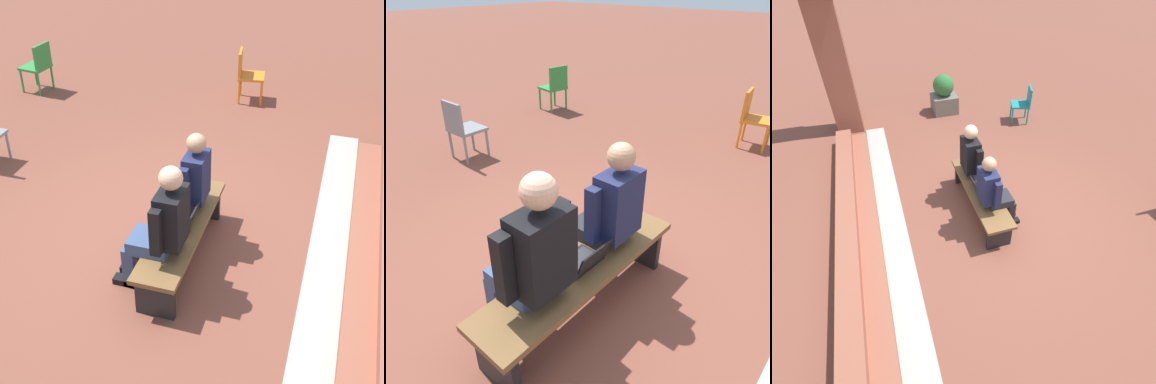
# 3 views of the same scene
# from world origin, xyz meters

# --- Properties ---
(ground_plane) EXTENTS (60.00, 60.00, 0.00)m
(ground_plane) POSITION_xyz_m (0.00, 0.00, 0.00)
(ground_plane) COLOR brown
(bench) EXTENTS (1.80, 0.44, 0.45)m
(bench) POSITION_xyz_m (0.30, 0.23, 0.35)
(bench) COLOR brown
(bench) RESTS_ON ground
(person_student) EXTENTS (0.52, 0.65, 1.30)m
(person_student) POSITION_xyz_m (-0.06, 0.16, 0.70)
(person_student) COLOR #232328
(person_student) RESTS_ON ground
(person_adult) EXTENTS (0.56, 0.71, 1.37)m
(person_adult) POSITION_xyz_m (0.71, 0.16, 0.73)
(person_adult) COLOR #384C75
(person_adult) RESTS_ON ground
(laptop) EXTENTS (0.32, 0.29, 0.21)m
(laptop) POSITION_xyz_m (0.29, 0.24, 0.50)
(laptop) COLOR black
(laptop) RESTS_ON bench
(plastic_chair_mid_courtyard) EXTENTS (0.42, 0.42, 0.84)m
(plastic_chair_mid_courtyard) POSITION_xyz_m (-0.75, -2.85, 0.48)
(plastic_chair_mid_courtyard) COLOR gray
(plastic_chair_mid_courtyard) RESTS_ON ground
(plastic_chair_near_bench_right) EXTENTS (0.47, 0.47, 0.84)m
(plastic_chair_near_bench_right) POSITION_xyz_m (-3.20, -3.45, 0.48)
(plastic_chair_near_bench_right) COLOR #2D893D
(plastic_chair_near_bench_right) RESTS_ON ground
(plastic_chair_far_right) EXTENTS (0.48, 0.48, 0.84)m
(plastic_chair_far_right) POSITION_xyz_m (-3.87, -0.01, 0.48)
(plastic_chair_far_right) COLOR orange
(plastic_chair_far_right) RESTS_ON ground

